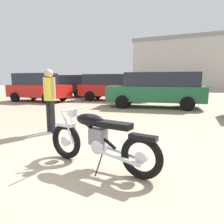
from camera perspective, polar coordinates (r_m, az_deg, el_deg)
The scene contains 8 objects.
ground_plane at distance 3.71m, azimuth -4.91°, elevation -12.95°, with size 80.00×80.00×0.00m, color gray.
vintage_motorcycle at distance 3.22m, azimuth -3.90°, elevation -7.93°, with size 2.06×0.71×0.94m.
bystander at distance 5.48m, azimuth -17.27°, elevation 4.84°, with size 0.44×0.30×1.66m.
white_estate_far at distance 13.61m, azimuth 0.46°, elevation 7.29°, with size 4.88×2.41×1.74m.
blue_hatchback_right at distance 17.04m, azimuth -12.33°, elevation 7.47°, with size 4.72×2.01×1.74m.
red_hatchback_near at distance 13.79m, azimuth -20.26°, elevation 6.66°, with size 3.90×1.84×1.78m.
dark_sedan_left at distance 10.42m, azimuth 12.65°, elevation 6.48°, with size 4.86×2.33×1.74m.
industrial_building at distance 35.13m, azimuth 20.36°, elevation 12.57°, with size 16.00×10.50×7.56m.
Camera 1 is at (1.48, -3.11, 1.40)m, focal length 32.24 mm.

